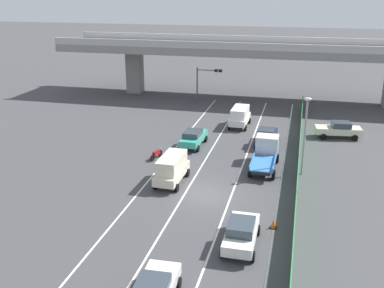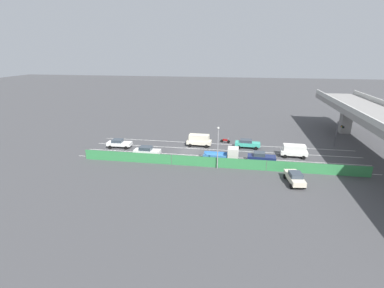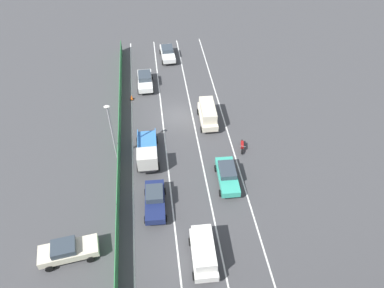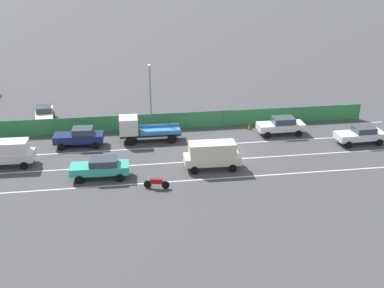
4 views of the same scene
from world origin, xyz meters
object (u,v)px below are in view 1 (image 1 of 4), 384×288
Objects in this scene: car_van_cream at (172,168)px; car_sedan_navy at (266,136)px; parked_sedan_cream at (339,129)px; motorcycle at (156,154)px; traffic_light at (206,79)px; street_lamp at (305,128)px; car_van_white at (240,116)px; flatbed_truck_blue at (266,152)px; traffic_cone at (273,224)px; car_hatchback_white at (241,232)px; car_taxi_teal at (193,137)px.

car_van_cream is 1.02× the size of car_sedan_navy.
motorcycle is at bearing -147.99° from parked_sedan_cream.
street_lamp reaches higher than traffic_light.
flatbed_truck_blue is (3.85, -11.05, 0.01)m from car_van_white.
car_van_white reaches higher than traffic_cone.
car_van_cream is 10.05m from traffic_cone.
motorcycle is at bearing 120.79° from car_van_cream.
car_van_cream is at bearing -157.17° from street_lamp.
traffic_light reaches higher than parked_sedan_cream.
street_lamp is (3.54, -6.75, 3.09)m from car_sedan_navy.
car_van_white is 6.67× the size of traffic_cone.
motorcycle is (-2.84, 4.76, -0.81)m from car_van_cream.
car_hatchback_white is at bearing -53.47° from motorcycle.
motorcycle is at bearing 126.53° from car_hatchback_white.
parked_sedan_cream is at bearing -8.85° from car_van_white.
car_van_cream is at bearing -59.21° from motorcycle.
traffic_light is (-9.28, 33.14, 2.59)m from car_hatchback_white.
car_hatchback_white is 24.95m from car_van_white.
car_taxi_teal is (-0.40, 8.92, -0.37)m from car_van_cream.
parked_sedan_cream reaches higher than car_hatchback_white.
motorcycle is at bearing -175.28° from flatbed_truck_blue.
traffic_light reaches higher than car_sedan_navy.
car_hatchback_white is 0.91× the size of traffic_light.
traffic_cone is at bearing -32.67° from car_van_cream.
traffic_light is (-2.61, 25.06, 2.25)m from car_van_cream.
car_van_white is at bearing 65.86° from car_taxi_teal.
flatbed_truck_blue is at bearing -125.09° from parked_sedan_cream.
car_taxi_teal is at bearing 155.77° from street_lamp.
traffic_light is (-5.66, 8.45, 2.29)m from car_van_white.
street_lamp reaches higher than motorcycle.
car_van_cream is 11.23m from street_lamp.
car_hatchback_white is 1.00× the size of car_sedan_navy.
parked_sedan_cream is at bearing 72.06° from street_lamp.
motorcycle is 15.17m from traffic_cone.
flatbed_truck_blue is 9.80m from motorcycle.
car_van_cream reaches higher than car_taxi_teal.
parked_sedan_cream is (7.02, 4.01, -0.01)m from car_sedan_navy.
flatbed_truck_blue is (7.30, -3.36, 0.32)m from car_taxi_teal.
street_lamp is (12.87, -0.54, 3.56)m from motorcycle.
parked_sedan_cream is at bearing 73.46° from car_hatchback_white.
traffic_cone is at bearing -58.38° from car_taxi_teal.
parked_sedan_cream is at bearing 75.95° from traffic_cone.
traffic_light is at bearing 89.37° from motorcycle.
car_hatchback_white is 15.98m from motorcycle.
street_lamp reaches higher than car_hatchback_white.
car_taxi_teal is at bearing -156.46° from parked_sedan_cream.
car_van_cream is at bearing 129.57° from car_hatchback_white.
street_lamp reaches higher than parked_sedan_cream.
car_hatchback_white is at bearing -105.30° from street_lamp.
street_lamp reaches higher than flatbed_truck_blue.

